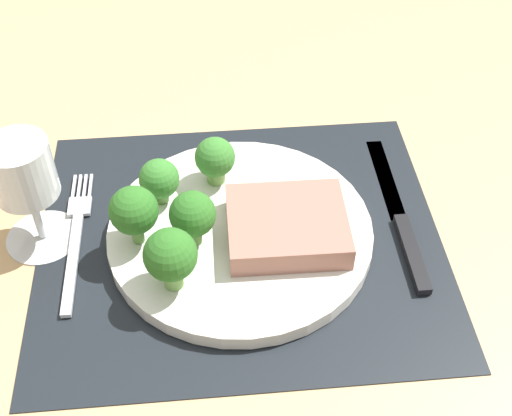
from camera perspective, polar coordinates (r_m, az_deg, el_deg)
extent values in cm
cube|color=tan|center=(71.48, -1.29, -3.47)|extent=(140.00, 110.00, 3.00)
cube|color=black|center=(70.24, -1.31, -2.59)|extent=(41.03, 35.34, 0.30)
cylinder|color=silver|center=(69.54, -1.32, -2.06)|extent=(26.82, 26.82, 1.60)
cube|color=#9E6B5B|center=(67.32, 2.61, -1.49)|extent=(11.82, 10.19, 2.66)
cylinder|color=#6B994C|center=(63.85, -6.91, -5.74)|extent=(1.83, 1.83, 2.10)
sphere|color=#2D6B23|center=(61.43, -7.16, -3.89)|extent=(4.96, 4.96, 4.96)
cylinder|color=#6B994C|center=(73.44, -3.36, 2.75)|extent=(1.97, 1.97, 1.49)
sphere|color=#387A2D|center=(71.73, -3.45, 4.26)|extent=(4.28, 4.28, 4.28)
cylinder|color=#5B8942|center=(67.20, -5.15, -2.23)|extent=(1.44, 1.44, 1.95)
sphere|color=#2D6B23|center=(65.09, -5.32, -0.51)|extent=(4.54, 4.54, 4.54)
cylinder|color=#5B8942|center=(71.86, -7.89, 1.02)|extent=(1.49, 1.49, 1.29)
sphere|color=#387A2D|center=(70.21, -8.08, 2.43)|extent=(4.16, 4.16, 4.16)
cylinder|color=#5B8942|center=(67.94, -9.84, -2.05)|extent=(1.21, 1.21, 2.19)
sphere|color=#2D6B23|center=(65.70, -10.18, -0.20)|extent=(4.78, 4.78, 4.78)
cube|color=silver|center=(70.02, -15.06, -4.41)|extent=(1.00, 13.00, 0.50)
cube|color=silver|center=(75.26, -14.49, 0.12)|extent=(2.40, 2.60, 0.40)
cube|color=silver|center=(77.63, -14.94, 1.70)|extent=(0.30, 3.60, 0.35)
cube|color=silver|center=(77.51, -14.51, 1.73)|extent=(0.30, 3.60, 0.35)
cube|color=silver|center=(77.40, -14.07, 1.76)|extent=(0.30, 3.60, 0.35)
cube|color=silver|center=(77.30, -13.64, 1.79)|extent=(0.30, 3.60, 0.35)
cube|color=black|center=(70.00, 12.88, -3.67)|extent=(1.40, 10.00, 0.80)
cube|color=silver|center=(77.76, 10.79, 2.59)|extent=(1.80, 13.00, 0.30)
cylinder|color=silver|center=(73.69, -17.31, -2.29)|extent=(7.56, 7.56, 0.40)
cylinder|color=silver|center=(71.41, -17.87, -0.52)|extent=(0.80, 0.80, 6.15)
cylinder|color=silver|center=(67.42, -18.99, 3.04)|extent=(6.15, 6.15, 5.91)
cylinder|color=tan|center=(68.49, -18.67, 2.02)|extent=(5.41, 5.41, 2.61)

